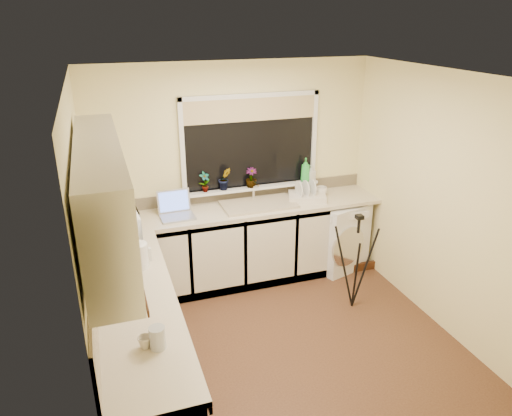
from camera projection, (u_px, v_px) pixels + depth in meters
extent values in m
plane|color=brown|center=(279.00, 339.00, 4.62)|extent=(3.20, 3.20, 0.00)
plane|color=white|center=(285.00, 76.00, 3.70)|extent=(3.20, 3.20, 0.00)
plane|color=#F9EBA6|center=(233.00, 172.00, 5.48)|extent=(3.20, 0.00, 3.20)
plane|color=#F9EBA6|center=(375.00, 318.00, 2.84)|extent=(3.20, 0.00, 3.20)
plane|color=#F9EBA6|center=(88.00, 249.00, 3.68)|extent=(0.00, 3.00, 3.00)
plane|color=#F9EBA6|center=(436.00, 200.00, 4.64)|extent=(0.00, 3.00, 3.00)
cube|color=silver|center=(214.00, 250.00, 5.41)|extent=(2.55, 0.60, 0.86)
cube|color=silver|center=(141.00, 349.00, 3.81)|extent=(0.54, 2.40, 0.86)
cube|color=beige|center=(242.00, 209.00, 5.34)|extent=(3.20, 0.60, 0.04)
cube|color=beige|center=(136.00, 301.00, 3.64)|extent=(0.60, 2.40, 0.04)
cube|color=silver|center=(103.00, 195.00, 3.12)|extent=(0.28, 1.90, 0.70)
cube|color=beige|center=(92.00, 279.00, 3.46)|extent=(0.02, 2.40, 0.45)
cube|color=beige|center=(234.00, 193.00, 5.56)|extent=(3.20, 0.02, 0.14)
cube|color=black|center=(250.00, 143.00, 5.40)|extent=(1.50, 0.02, 1.00)
cube|color=tan|center=(251.00, 110.00, 5.24)|extent=(1.50, 0.02, 0.25)
cube|color=white|center=(252.00, 188.00, 5.55)|extent=(1.60, 0.14, 0.03)
cube|color=tan|center=(259.00, 204.00, 5.39)|extent=(0.82, 0.46, 0.03)
cylinder|color=silver|center=(253.00, 190.00, 5.51)|extent=(0.03, 0.03, 0.24)
cube|color=white|center=(336.00, 234.00, 5.83)|extent=(0.73, 0.72, 0.83)
cube|color=#9A9AA1|center=(178.00, 217.00, 5.06)|extent=(0.36, 0.27, 0.02)
cube|color=#5474E4|center=(174.00, 201.00, 5.15)|extent=(0.35, 0.09, 0.24)
cylinder|color=white|center=(139.00, 256.00, 4.04)|extent=(0.16, 0.16, 0.21)
cube|color=beige|center=(307.00, 197.00, 5.56)|extent=(0.51, 0.45, 0.06)
cylinder|color=#B7BBC2|center=(157.00, 338.00, 3.07)|extent=(0.10, 0.10, 0.15)
cylinder|color=white|center=(133.00, 301.00, 3.52)|extent=(0.07, 0.07, 0.10)
imported|color=white|center=(120.00, 227.00, 4.50)|extent=(0.40, 0.55, 0.29)
imported|color=#999999|center=(205.00, 182.00, 5.32)|extent=(0.14, 0.12, 0.23)
imported|color=#999999|center=(225.00, 179.00, 5.39)|extent=(0.14, 0.12, 0.26)
imported|color=#999999|center=(251.00, 178.00, 5.47)|extent=(0.15, 0.15, 0.23)
imported|color=green|center=(305.00, 170.00, 5.65)|extent=(0.14, 0.15, 0.28)
imported|color=#999999|center=(311.00, 173.00, 5.68)|extent=(0.11, 0.11, 0.19)
imported|color=white|center=(321.00, 191.00, 5.67)|extent=(0.15, 0.15, 0.11)
imported|color=beige|center=(145.00, 342.00, 3.08)|extent=(0.11, 0.11, 0.08)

